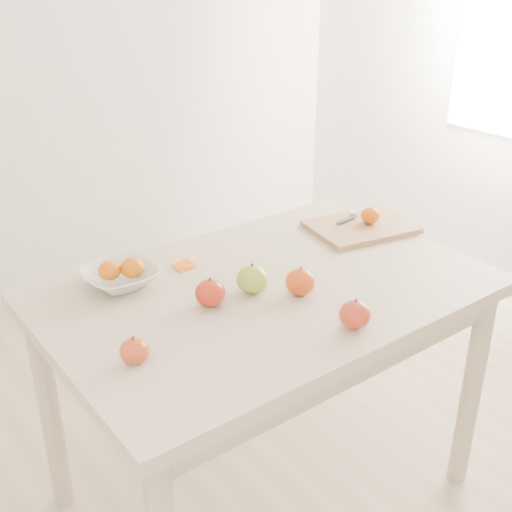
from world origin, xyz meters
TOP-DOWN VIEW (x-y plane):
  - ground at (0.00, 0.00)m, footprint 3.50×3.50m
  - table at (0.00, 0.00)m, footprint 1.20×0.80m
  - cutting_board at (0.49, 0.12)m, footprint 0.37×0.30m
  - board_tangerine at (0.52, 0.11)m, footprint 0.06×0.06m
  - fruit_bowl at (-0.32, 0.24)m, footprint 0.20×0.20m
  - bowl_tangerine_near at (-0.34, 0.25)m, footprint 0.06×0.06m
  - bowl_tangerine_far at (-0.29, 0.23)m, footprint 0.07×0.07m
  - orange_peel_a at (-0.12, 0.23)m, footprint 0.07×0.05m
  - orange_peel_b at (-0.13, 0.23)m, footprint 0.05×0.05m
  - paring_knife at (0.53, 0.19)m, footprint 0.17×0.05m
  - apple_green at (-0.05, -0.01)m, footprint 0.09×0.09m
  - apple_red_e at (0.04, -0.09)m, footprint 0.08×0.08m
  - apple_red_d at (-0.46, -0.11)m, footprint 0.07×0.07m
  - apple_red_c at (0.04, -0.30)m, footprint 0.08×0.08m
  - apple_red_b at (-0.18, 0.00)m, footprint 0.08×0.08m

SIDE VIEW (x-z plane):
  - ground at x=0.00m, z-range 0.00..0.00m
  - table at x=0.00m, z-range 0.28..1.03m
  - orange_peel_a at x=-0.12m, z-range 0.75..0.76m
  - orange_peel_b at x=-0.13m, z-range 0.75..0.76m
  - cutting_board at x=0.49m, z-range 0.75..0.77m
  - fruit_bowl at x=-0.32m, z-range 0.75..0.80m
  - paring_knife at x=0.53m, z-range 0.77..0.78m
  - apple_red_d at x=-0.46m, z-range 0.75..0.81m
  - apple_red_c at x=0.04m, z-range 0.75..0.82m
  - apple_red_b at x=-0.18m, z-range 0.75..0.82m
  - apple_red_e at x=0.04m, z-range 0.75..0.82m
  - apple_green at x=-0.05m, z-range 0.75..0.83m
  - board_tangerine at x=0.52m, z-range 0.77..0.82m
  - bowl_tangerine_near at x=-0.34m, z-range 0.77..0.83m
  - bowl_tangerine_far at x=-0.29m, z-range 0.77..0.83m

